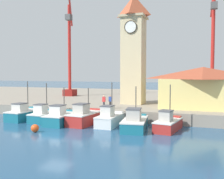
% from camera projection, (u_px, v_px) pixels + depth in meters
% --- Properties ---
extents(ground_plane, '(300.00, 300.00, 0.00)m').
position_uv_depth(ground_plane, '(56.00, 137.00, 22.23)').
color(ground_plane, navy).
extents(quay_wharf, '(120.00, 40.00, 1.28)m').
position_uv_depth(quay_wharf, '(139.00, 99.00, 48.97)').
color(quay_wharf, gray).
rests_on(quay_wharf, ground).
extents(fishing_boat_far_left, '(2.26, 4.76, 4.50)m').
position_uv_depth(fishing_boat_far_left, '(24.00, 114.00, 30.71)').
color(fishing_boat_far_left, '#196B7F').
rests_on(fishing_boat_far_left, ground).
extents(fishing_boat_left_outer, '(2.04, 4.21, 4.31)m').
position_uv_depth(fishing_boat_left_outer, '(44.00, 115.00, 29.65)').
color(fishing_boat_left_outer, '#196B7F').
rests_on(fishing_boat_left_outer, ground).
extents(fishing_boat_left_inner, '(2.33, 4.63, 3.94)m').
position_uv_depth(fishing_boat_left_inner, '(61.00, 117.00, 27.95)').
color(fishing_boat_left_inner, '#196B7F').
rests_on(fishing_boat_left_inner, ground).
extents(fishing_boat_mid_left, '(2.45, 5.15, 3.85)m').
position_uv_depth(fishing_boat_mid_left, '(85.00, 117.00, 27.95)').
color(fishing_boat_mid_left, '#AD2823').
rests_on(fishing_boat_mid_left, ground).
extents(fishing_boat_center, '(1.98, 4.44, 4.50)m').
position_uv_depth(fishing_boat_center, '(110.00, 119.00, 27.14)').
color(fishing_boat_center, silver).
rests_on(fishing_boat_center, ground).
extents(fishing_boat_mid_right, '(2.85, 5.42, 4.14)m').
position_uv_depth(fishing_boat_mid_right, '(135.00, 122.00, 25.24)').
color(fishing_boat_mid_right, '#196B7F').
rests_on(fishing_boat_mid_right, ground).
extents(fishing_boat_right_inner, '(2.37, 4.50, 4.35)m').
position_uv_depth(fishing_boat_right_inner, '(168.00, 123.00, 24.81)').
color(fishing_boat_right_inner, '#AD2823').
rests_on(fishing_boat_right_inner, ground).
extents(clock_tower, '(3.40, 3.40, 16.38)m').
position_uv_depth(clock_tower, '(134.00, 47.00, 35.83)').
color(clock_tower, beige).
rests_on(clock_tower, quay_wharf).
extents(warehouse_right, '(10.04, 7.00, 4.94)m').
position_uv_depth(warehouse_right, '(203.00, 87.00, 31.65)').
color(warehouse_right, '#E5D17A').
rests_on(warehouse_right, quay_wharf).
extents(port_crane_near, '(4.52, 8.78, 18.69)m').
position_uv_depth(port_crane_near, '(70.00, 60.00, 48.87)').
color(port_crane_near, maroon).
rests_on(port_crane_near, quay_wharf).
extents(port_crane_far, '(2.00, 9.10, 17.73)m').
position_uv_depth(port_crane_far, '(212.00, 58.00, 41.30)').
color(port_crane_far, maroon).
rests_on(port_crane_far, quay_wharf).
extents(mooring_buoy, '(0.74, 0.74, 0.74)m').
position_uv_depth(mooring_buoy, '(35.00, 128.00, 24.12)').
color(mooring_buoy, '#E54C19').
rests_on(mooring_buoy, ground).
extents(dock_worker_near_tower, '(0.34, 0.22, 1.62)m').
position_uv_depth(dock_worker_near_tower, '(104.00, 102.00, 30.52)').
color(dock_worker_near_tower, '#33333D').
rests_on(dock_worker_near_tower, quay_wharf).
extents(dock_worker_along_quay, '(0.34, 0.22, 1.62)m').
position_uv_depth(dock_worker_along_quay, '(110.00, 101.00, 30.88)').
color(dock_worker_along_quay, '#33333D').
rests_on(dock_worker_along_quay, quay_wharf).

